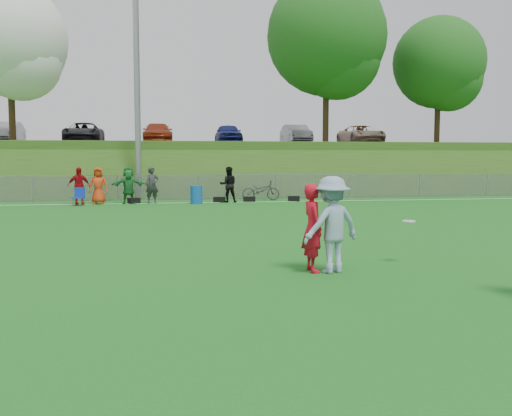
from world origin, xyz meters
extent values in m
plane|color=#14601B|center=(0.00, 0.00, 0.00)|extent=(120.00, 120.00, 0.00)
cube|color=white|center=(0.00, 18.00, 0.01)|extent=(60.00, 0.10, 0.01)
cube|color=gray|center=(0.00, 20.00, 0.60)|extent=(58.00, 0.02, 1.20)
cube|color=gray|center=(0.00, 20.00, 1.25)|extent=(58.00, 0.04, 0.04)
cylinder|color=gray|center=(-3.00, 20.80, 6.00)|extent=(0.30, 0.30, 12.00)
cube|color=#2F5718|center=(0.00, 31.00, 1.50)|extent=(120.00, 18.00, 3.00)
cube|color=black|center=(0.00, 33.00, 3.05)|extent=(120.00, 12.00, 0.10)
cylinder|color=black|center=(-10.00, 25.00, 6.75)|extent=(0.36, 0.36, 7.50)
sphere|color=white|center=(-10.00, 25.00, 8.62)|extent=(6.30, 6.30, 6.30)
sphere|color=white|center=(-9.40, 24.70, 7.50)|extent=(4.50, 4.50, 4.50)
cylinder|color=black|center=(8.00, 24.50, 7.25)|extent=(0.36, 0.36, 8.50)
sphere|color=#165316|center=(8.00, 24.50, 9.38)|extent=(7.14, 7.14, 7.14)
sphere|color=#165316|center=(8.60, 24.20, 8.10)|extent=(5.10, 5.10, 5.10)
cylinder|color=black|center=(16.00, 26.00, 6.50)|extent=(0.36, 0.36, 7.00)
sphere|color=#165316|center=(16.00, 26.00, 8.25)|extent=(5.88, 5.88, 5.88)
sphere|color=#165316|center=(16.60, 25.70, 7.20)|extent=(4.20, 4.20, 4.20)
imported|color=#959599|center=(-12.00, 32.00, 3.82)|extent=(1.52, 4.37, 1.44)
imported|color=black|center=(-7.00, 32.00, 3.82)|extent=(2.39, 5.18, 1.44)
imported|color=maroon|center=(-2.00, 32.00, 3.82)|extent=(2.02, 4.96, 1.44)
imported|color=navy|center=(3.00, 32.00, 3.82)|extent=(1.70, 4.23, 1.44)
imported|color=slate|center=(8.00, 32.00, 3.82)|extent=(1.52, 4.37, 1.44)
imported|color=tan|center=(13.00, 32.00, 3.82)|extent=(2.39, 5.18, 1.44)
imported|color=#A30B11|center=(-5.60, 18.00, 0.85)|extent=(1.07, 0.67, 1.69)
imported|color=red|center=(-4.74, 18.00, 0.85)|extent=(0.84, 0.55, 1.69)
imported|color=#1F7431|center=(-3.38, 18.00, 0.85)|extent=(1.64, 0.82, 1.69)
imported|color=#2C2B2E|center=(-2.30, 18.00, 0.85)|extent=(0.70, 0.55, 1.69)
imported|color=black|center=(1.27, 18.00, 0.85)|extent=(0.84, 0.66, 1.69)
cube|color=black|center=(-3.15, 18.10, 0.13)|extent=(0.61, 0.55, 0.26)
cube|color=black|center=(0.84, 18.10, 0.13)|extent=(0.61, 0.43, 0.26)
cube|color=black|center=(2.30, 18.10, 0.13)|extent=(0.55, 0.29, 0.26)
cube|color=black|center=(4.50, 18.10, 0.13)|extent=(0.58, 0.34, 0.26)
imported|color=red|center=(0.79, 1.28, 0.83)|extent=(0.43, 0.63, 1.65)
imported|color=#8DA5C3|center=(1.11, 1.14, 0.90)|extent=(1.32, 1.02, 1.79)
cylinder|color=white|center=(2.91, 1.74, 0.86)|extent=(0.27, 0.27, 0.02)
cylinder|color=#0F52A7|center=(-0.29, 17.44, 0.42)|extent=(0.72, 0.72, 0.84)
cube|color=#1031AD|center=(-5.51, 17.20, 0.36)|extent=(0.50, 0.50, 0.05)
cube|color=#1031AD|center=(-5.49, 17.42, 0.59)|extent=(0.45, 0.09, 0.45)
imported|color=#313033|center=(3.03, 19.00, 0.50)|extent=(1.90, 0.69, 0.99)
camera|label=1|loc=(-2.05, -8.94, 2.14)|focal=40.00mm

